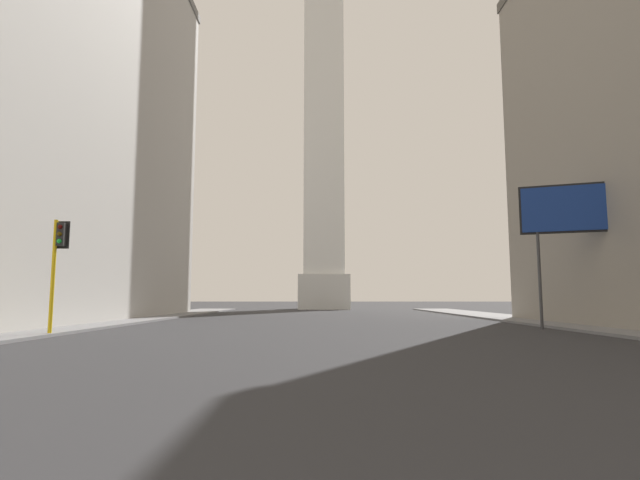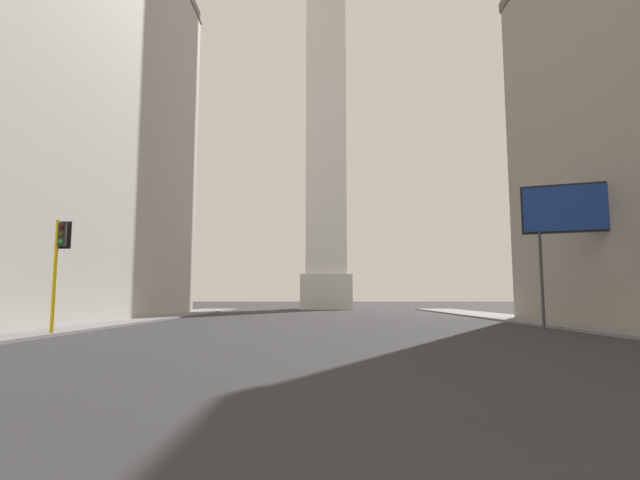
# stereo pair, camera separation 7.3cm
# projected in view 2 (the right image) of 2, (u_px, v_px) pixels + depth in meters

# --- Properties ---
(sidewalk_left) EXTENTS (5.00, 89.91, 0.15)m
(sidewalk_left) POSITION_uv_depth(u_px,v_px,m) (54.00, 329.00, 27.47)
(sidewalk_left) COLOR slate
(sidewalk_left) RESTS_ON ground_plane
(sidewalk_right) EXTENTS (5.00, 89.91, 0.15)m
(sidewalk_right) POSITION_uv_depth(u_px,v_px,m) (612.00, 329.00, 27.31)
(sidewalk_right) COLOR slate
(sidewalk_right) RESTS_ON ground_plane
(obelisk) EXTENTS (7.58, 7.58, 76.29)m
(obelisk) POSITION_uv_depth(u_px,v_px,m) (326.00, 75.00, 79.21)
(obelisk) COLOR silver
(obelisk) RESTS_ON ground_plane
(traffic_light_mid_left) EXTENTS (0.77, 0.50, 5.47)m
(traffic_light_mid_left) POSITION_uv_depth(u_px,v_px,m) (59.00, 259.00, 23.56)
(traffic_light_mid_left) COLOR yellow
(traffic_light_mid_left) RESTS_ON ground_plane
(billboard_sign) EXTENTS (5.40, 2.04, 8.27)m
(billboard_sign) POSITION_uv_depth(u_px,v_px,m) (575.00, 212.00, 28.29)
(billboard_sign) COLOR #3F3F42
(billboard_sign) RESTS_ON ground_plane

